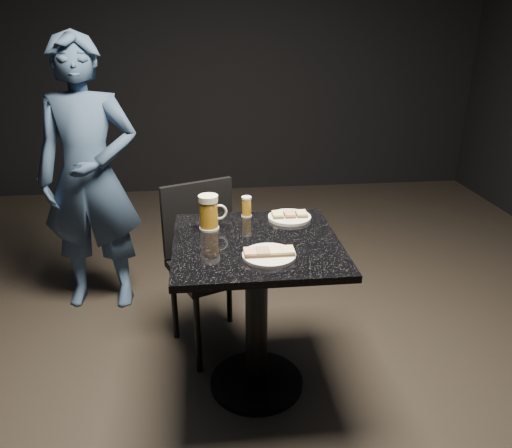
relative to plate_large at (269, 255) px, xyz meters
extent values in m
plane|color=black|center=(-0.03, 0.16, -0.76)|extent=(6.00, 6.00, 0.00)
plane|color=black|center=(-0.03, 3.16, 0.74)|extent=(5.00, 0.00, 5.00)
cylinder|color=white|center=(0.00, 0.00, 0.00)|extent=(0.21, 0.21, 0.01)
cylinder|color=white|center=(0.15, 0.39, 0.00)|extent=(0.20, 0.20, 0.01)
imported|color=navy|center=(-0.88, 1.04, 0.03)|extent=(0.60, 0.41, 1.57)
cylinder|color=black|center=(-0.03, 0.16, -0.74)|extent=(0.44, 0.44, 0.03)
cylinder|color=black|center=(-0.03, 0.16, -0.38)|extent=(0.10, 0.10, 0.69)
cube|color=black|center=(-0.03, 0.16, -0.02)|extent=(0.70, 0.70, 0.03)
cylinder|color=silver|center=(-0.23, 0.31, 0.00)|extent=(0.09, 0.09, 0.01)
cylinder|color=orange|center=(-0.23, 0.31, 0.06)|extent=(0.08, 0.08, 0.12)
cylinder|color=white|center=(-0.23, 0.31, 0.14)|extent=(0.09, 0.09, 0.03)
torus|color=silver|center=(-0.18, 0.32, 0.07)|extent=(0.07, 0.01, 0.07)
cylinder|color=silver|center=(-0.05, 0.45, 0.00)|extent=(0.05, 0.05, 0.01)
cylinder|color=#C78A20|center=(-0.05, 0.45, 0.04)|extent=(0.04, 0.04, 0.08)
cylinder|color=white|center=(-0.05, 0.45, 0.09)|extent=(0.05, 0.05, 0.01)
cube|color=black|center=(-0.21, 0.50, -0.31)|extent=(0.50, 0.50, 0.04)
cylinder|color=black|center=(-0.30, 0.28, -0.54)|extent=(0.03, 0.03, 0.43)
cylinder|color=black|center=(0.00, 0.41, -0.54)|extent=(0.03, 0.03, 0.43)
cylinder|color=black|center=(-0.43, 0.58, -0.54)|extent=(0.03, 0.03, 0.43)
cylinder|color=black|center=(-0.13, 0.71, -0.54)|extent=(0.03, 0.03, 0.43)
cube|color=black|center=(-0.28, 0.66, -0.09)|extent=(0.36, 0.17, 0.38)
cube|color=#4C3521|center=(-0.07, 0.00, 0.01)|extent=(0.05, 0.07, 0.01)
cube|color=tan|center=(-0.07, 0.00, 0.02)|extent=(0.05, 0.07, 0.01)
cube|color=#4C3521|center=(-0.02, 0.00, 0.01)|extent=(0.05, 0.07, 0.01)
cube|color=#8C7251|center=(-0.02, 0.00, 0.02)|extent=(0.05, 0.07, 0.01)
cube|color=#4C3521|center=(0.02, 0.00, 0.01)|extent=(0.05, 0.07, 0.01)
cube|color=beige|center=(0.02, 0.00, 0.02)|extent=(0.05, 0.07, 0.01)
cube|color=#4C3521|center=(0.07, 0.00, 0.01)|extent=(0.05, 0.07, 0.01)
cube|color=beige|center=(0.07, 0.00, 0.02)|extent=(0.05, 0.07, 0.01)
cube|color=#4C3521|center=(0.09, 0.39, 0.01)|extent=(0.05, 0.07, 0.01)
cube|color=#D1D184|center=(0.09, 0.39, 0.02)|extent=(0.05, 0.07, 0.01)
cube|color=#4C3521|center=(0.15, 0.39, 0.01)|extent=(0.05, 0.07, 0.01)
cube|color=tan|center=(0.15, 0.39, 0.02)|extent=(0.05, 0.07, 0.01)
cube|color=#4C3521|center=(0.21, 0.39, 0.01)|extent=(0.05, 0.07, 0.01)
cube|color=beige|center=(0.21, 0.39, 0.02)|extent=(0.05, 0.07, 0.01)
camera|label=1|loc=(-0.24, -1.75, 0.86)|focal=35.00mm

